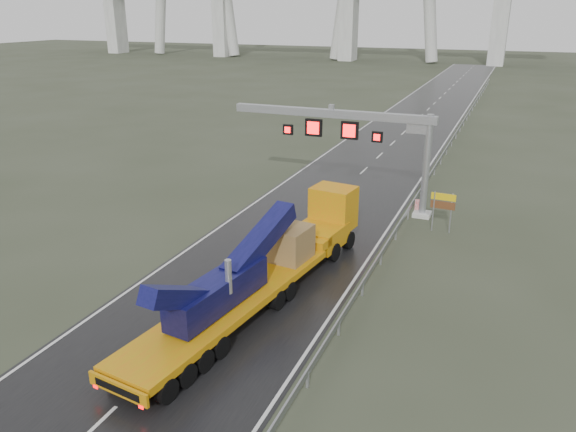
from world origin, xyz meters
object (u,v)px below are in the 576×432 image
at_px(sign_gantry, 359,132).
at_px(striped_barrier, 419,207).
at_px(exit_sign_pair, 443,205).
at_px(heavy_haul_truck, 276,257).

height_order(sign_gantry, striped_barrier, sign_gantry).
distance_m(sign_gantry, striped_barrier, 6.81).
relative_size(sign_gantry, exit_sign_pair, 5.55).
relative_size(heavy_haul_truck, striped_barrier, 19.53).
distance_m(heavy_haul_truck, exit_sign_pair, 13.20).
bearing_deg(heavy_haul_truck, striped_barrier, 78.95).
bearing_deg(striped_barrier, heavy_haul_truck, -119.52).
bearing_deg(sign_gantry, heavy_haul_truck, -91.82).
xyz_separation_m(sign_gantry, heavy_haul_truck, (-0.44, -13.78, -3.89)).
bearing_deg(striped_barrier, exit_sign_pair, -68.20).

